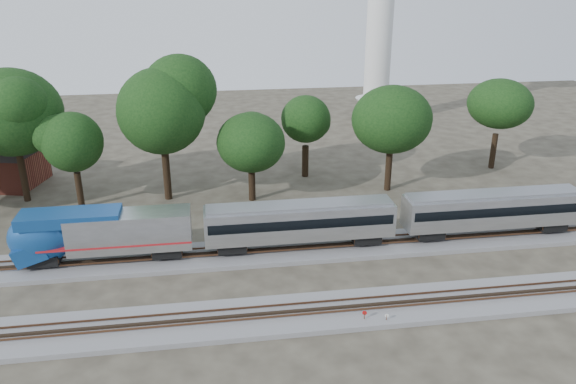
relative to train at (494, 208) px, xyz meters
name	(u,v)px	position (x,y,z in m)	size (l,w,h in m)	color
ground	(267,290)	(-21.83, -6.00, -3.11)	(160.00, 160.00, 0.00)	#383328
track_far	(260,252)	(-21.83, 0.00, -2.90)	(160.00, 5.00, 0.73)	slate
track_near	(273,316)	(-21.83, -10.00, -2.90)	(160.00, 5.00, 0.73)	slate
train	(494,208)	(0.00, 0.00, 0.00)	(87.03, 3.00, 4.42)	silver
switch_stand_red	(364,315)	(-15.48, -11.56, -2.43)	(0.33, 0.13, 1.07)	#512D19
switch_stand_white	(387,318)	(-13.95, -11.93, -2.53)	(0.29, 0.07, 0.90)	#512D19
switch_lever	(349,326)	(-16.66, -11.88, -2.96)	(0.50, 0.30, 0.30)	#512D19
tree_1	(12,113)	(-45.82, 16.33, 6.75)	(10.04, 10.04, 14.15)	black
tree_2	(72,142)	(-39.57, 13.57, 4.10)	(7.35, 7.35, 10.36)	black
tree_3	(161,111)	(-30.49, 14.66, 6.78)	(10.06, 10.06, 14.19)	black
tree_4	(251,143)	(-21.33, 12.92, 3.46)	(6.70, 6.70, 9.45)	black
tree_5	(306,119)	(-14.21, 19.61, 4.05)	(7.30, 7.30, 10.29)	black
tree_6	(392,120)	(-5.65, 13.68, 5.16)	(8.43, 8.43, 11.88)	black
tree_7	(500,104)	(9.95, 19.15, 5.19)	(8.45, 8.45, 11.92)	black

